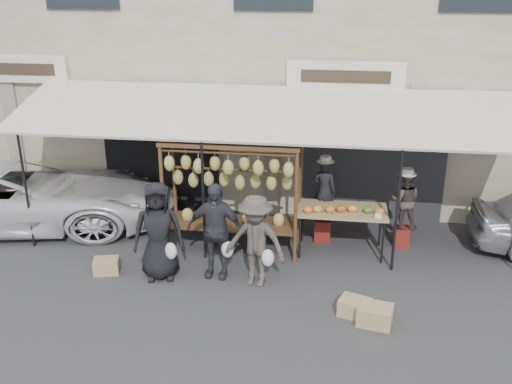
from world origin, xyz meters
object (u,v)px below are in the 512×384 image
produce_table (342,211)px  customer_left (158,231)px  crate_near_a (355,307)px  crate_near_b (375,315)px  customer_mid (215,230)px  banana_rack (231,174)px  customer_right (256,241)px  crate_far (106,266)px  vendor_right (405,200)px  vendor_left (324,190)px

produce_table → customer_left: (-3.18, -1.41, 0.02)m
crate_near_a → crate_near_b: bearing=-34.1°
crate_near_a → customer_mid: bearing=158.2°
banana_rack → customer_right: bearing=-62.9°
customer_left → crate_far: size_ratio=4.04×
banana_rack → customer_mid: banana_rack is taller
crate_near_a → crate_near_b: crate_near_b is taller
customer_left → crate_far: 1.28m
customer_right → vendor_right: bearing=47.7°
vendor_left → customer_right: vendor_left is taller
customer_left → customer_mid: 0.99m
vendor_right → customer_left: size_ratio=0.64×
vendor_left → customer_mid: 2.53m
produce_table → customer_right: customer_right is taller
banana_rack → crate_near_a: size_ratio=5.53×
banana_rack → crate_far: 2.83m
produce_table → vendor_left: vendor_left is taller
produce_table → crate_near_a: produce_table is taller
banana_rack → produce_table: 2.22m
vendor_right → customer_right: bearing=39.8°
crate_near_a → crate_far: crate_near_a is taller
crate_near_b → vendor_left: bearing=107.3°
banana_rack → customer_mid: (-0.11, -1.03, -0.69)m
crate_near_b → banana_rack: bearing=140.1°
vendor_right → crate_near_a: vendor_right is taller
customer_left → crate_near_a: 3.58m
customer_right → crate_near_b: 2.32m
vendor_left → crate_near_a: bearing=121.4°
customer_left → crate_near_b: bearing=-29.3°
crate_far → customer_left: bearing=-0.1°
produce_table → customer_left: 3.48m
vendor_left → customer_left: 3.42m
vendor_right → customer_left: customer_left is taller
customer_left → customer_right: customer_left is taller
vendor_right → crate_near_b: size_ratio=2.20×
banana_rack → crate_near_b: size_ratio=4.98×
produce_table → crate_near_a: (0.24, -2.18, -0.73)m
crate_far → crate_near_b: bearing=-11.7°
vendor_left → crate_near_b: (0.91, -2.90, -0.93)m
vendor_left → crate_far: (-3.84, -1.92, -0.95)m
banana_rack → crate_near_a: banana_rack is taller
produce_table → crate_near_b: 2.55m
customer_right → customer_mid: bearing=175.9°
customer_right → customer_left: bearing=-168.1°
vendor_right → crate_near_b: 3.03m
vendor_left → crate_near_b: size_ratio=2.43×
customer_right → vendor_left: bearing=72.9°
customer_mid → crate_far: size_ratio=3.96×
customer_left → customer_right: (1.72, -0.02, -0.07)m
crate_near_b → crate_far: size_ratio=1.18×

